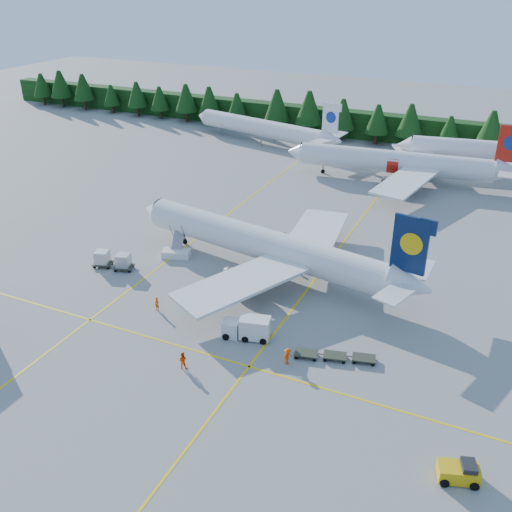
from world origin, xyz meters
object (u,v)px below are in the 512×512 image
at_px(airliner_navy, 258,243).
at_px(airliner_red, 390,162).
at_px(service_truck, 246,328).
at_px(baggage_tug, 460,472).
at_px(airstairs, 177,251).

height_order(airliner_navy, airliner_red, airliner_navy).
xyz_separation_m(service_truck, baggage_tug, (23.32, -10.26, -0.41)).
bearing_deg(baggage_tug, service_truck, 138.83).
relative_size(airstairs, baggage_tug, 1.66).
height_order(airliner_navy, service_truck, airliner_navy).
distance_m(airstairs, service_truck, 21.82).
distance_m(airliner_navy, airstairs, 12.07).
bearing_deg(airliner_navy, service_truck, -59.21).
relative_size(airliner_navy, airliner_red, 1.02).
height_order(service_truck, baggage_tug, service_truck).
bearing_deg(airliner_navy, airstairs, -162.35).
distance_m(airliner_red, baggage_tug, 70.38).
relative_size(airliner_red, service_truck, 7.55).
height_order(airliner_navy, baggage_tug, airliner_navy).
relative_size(airliner_navy, baggage_tug, 12.06).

